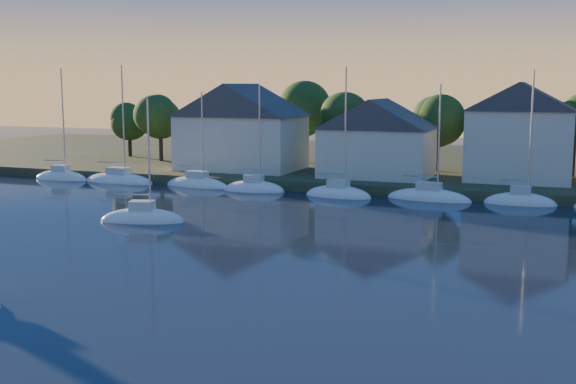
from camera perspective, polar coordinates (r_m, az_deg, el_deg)
The scene contains 8 objects.
shoreline_land at distance 92.73m, azimuth 13.34°, elevation 1.74°, with size 160.00×50.00×2.00m, color #323921.
wooden_dock at distance 70.19m, azimuth 10.78°, elevation -0.29°, with size 120.00×3.00×1.00m, color brown.
clubhouse_west at distance 81.93m, azimuth -3.69°, elevation 5.26°, with size 13.65×9.45×9.64m.
clubhouse_centre at distance 75.73m, azimuth 7.09°, elevation 4.34°, with size 11.55×8.40×8.08m.
clubhouse_east at distance 75.57m, azimuth 17.87°, elevation 4.64°, with size 10.50×8.40×9.80m.
tree_line at distance 80.04m, azimuth 13.77°, elevation 5.85°, with size 93.40×5.40×8.90m.
moored_fleet at distance 66.65m, azimuth 13.71°, elevation -0.76°, with size 95.50×2.40×12.05m.
drifting_sailboat_left at distance 57.05m, azimuth -11.42°, elevation -2.23°, with size 6.98×3.95×10.58m.
Camera 1 is at (12.17, -16.31, 10.56)m, focal length 45.00 mm.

